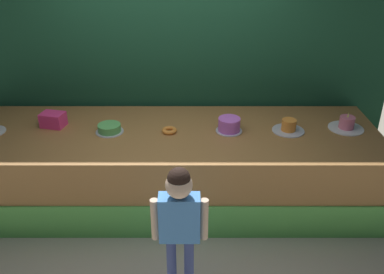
# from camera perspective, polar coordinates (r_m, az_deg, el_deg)

# --- Properties ---
(ground_plane) EXTENTS (12.00, 12.00, 0.00)m
(ground_plane) POSITION_cam_1_polar(r_m,az_deg,el_deg) (4.07, -3.21, -13.44)
(ground_plane) COLOR #ADA38E
(stage_platform) EXTENTS (4.22, 1.33, 0.79)m
(stage_platform) POSITION_cam_1_polar(r_m,az_deg,el_deg) (4.36, -2.91, -3.94)
(stage_platform) COLOR #9E6B38
(stage_platform) RESTS_ON ground_plane
(curtain_backdrop) EXTENTS (4.88, 0.08, 2.76)m
(curtain_backdrop) POSITION_cam_1_polar(r_m,az_deg,el_deg) (4.67, -2.75, 11.44)
(curtain_backdrop) COLOR #19472D
(curtain_backdrop) RESTS_ON ground_plane
(child_figure) EXTENTS (0.43, 0.20, 1.12)m
(child_figure) POSITION_cam_1_polar(r_m,az_deg,el_deg) (3.14, -1.66, -10.50)
(child_figure) COLOR #3F4C8C
(child_figure) RESTS_ON ground_plane
(pink_box) EXTENTS (0.26, 0.21, 0.15)m
(pink_box) POSITION_cam_1_polar(r_m,az_deg,el_deg) (4.49, -18.40, 2.28)
(pink_box) COLOR #F93780
(pink_box) RESTS_ON stage_platform
(donut) EXTENTS (0.15, 0.15, 0.04)m
(donut) POSITION_cam_1_polar(r_m,az_deg,el_deg) (4.16, -3.04, 0.92)
(donut) COLOR orange
(donut) RESTS_ON stage_platform
(cake_left) EXTENTS (0.28, 0.28, 0.08)m
(cake_left) POSITION_cam_1_polar(r_m,az_deg,el_deg) (4.23, -11.16, 1.16)
(cake_left) COLOR silver
(cake_left) RESTS_ON stage_platform
(cake_center) EXTENTS (0.26, 0.26, 0.14)m
(cake_center) POSITION_cam_1_polar(r_m,az_deg,el_deg) (4.17, 5.18, 1.65)
(cake_center) COLOR silver
(cake_center) RESTS_ON stage_platform
(cake_right) EXTENTS (0.32, 0.32, 0.12)m
(cake_right) POSITION_cam_1_polar(r_m,az_deg,el_deg) (4.28, 13.17, 1.38)
(cake_right) COLOR silver
(cake_right) RESTS_ON stage_platform
(cake_far_right) EXTENTS (0.35, 0.35, 0.18)m
(cake_far_right) POSITION_cam_1_polar(r_m,az_deg,el_deg) (4.49, 20.47, 1.65)
(cake_far_right) COLOR white
(cake_far_right) RESTS_ON stage_platform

